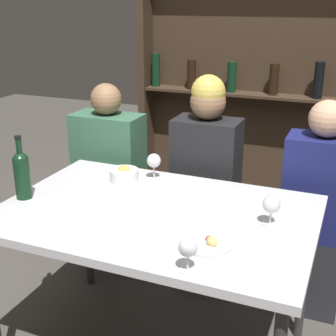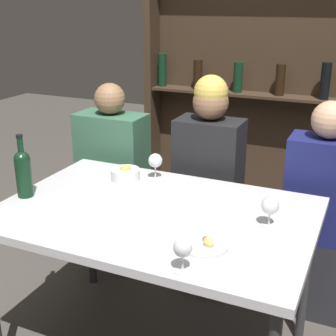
{
  "view_description": "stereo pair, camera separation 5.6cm",
  "coord_description": "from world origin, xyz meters",
  "px_view_note": "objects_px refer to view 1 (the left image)",
  "views": [
    {
      "loc": [
        0.75,
        -1.67,
        1.63
      ],
      "look_at": [
        0.0,
        0.14,
        0.91
      ],
      "focal_mm": 50.0,
      "sensor_mm": 36.0,
      "label": 1
    },
    {
      "loc": [
        0.8,
        -1.65,
        1.63
      ],
      "look_at": [
        0.0,
        0.14,
        0.91
      ],
      "focal_mm": 50.0,
      "sensor_mm": 36.0,
      "label": 2
    }
  ],
  "objects_px": {
    "food_plate_0": "(208,244)",
    "seated_person_right": "(316,218)",
    "wine_glass_1": "(271,205)",
    "seated_person_center": "(205,190)",
    "wine_glass_0": "(154,161)",
    "wine_bottle": "(22,172)",
    "wine_glass_2": "(188,249)",
    "seated_person_left": "(110,185)",
    "snack_bowl": "(124,174)"
  },
  "relations": [
    {
      "from": "food_plate_0",
      "to": "seated_person_right",
      "type": "xyz_separation_m",
      "value": [
        0.32,
        0.86,
        -0.22
      ]
    },
    {
      "from": "wine_glass_1",
      "to": "food_plate_0",
      "type": "xyz_separation_m",
      "value": [
        -0.18,
        -0.27,
        -0.08
      ]
    },
    {
      "from": "seated_person_center",
      "to": "seated_person_right",
      "type": "xyz_separation_m",
      "value": [
        0.61,
        -0.0,
        -0.06
      ]
    },
    {
      "from": "wine_glass_1",
      "to": "seated_person_center",
      "type": "xyz_separation_m",
      "value": [
        -0.47,
        0.6,
        -0.24
      ]
    },
    {
      "from": "wine_glass_0",
      "to": "food_plate_0",
      "type": "relative_size",
      "value": 0.71
    },
    {
      "from": "wine_glass_0",
      "to": "wine_bottle",
      "type": "bearing_deg",
      "value": -135.35
    },
    {
      "from": "wine_glass_1",
      "to": "seated_person_right",
      "type": "distance_m",
      "value": 0.68
    },
    {
      "from": "seated_person_center",
      "to": "seated_person_right",
      "type": "distance_m",
      "value": 0.61
    },
    {
      "from": "wine_glass_2",
      "to": "seated_person_right",
      "type": "height_order",
      "value": "seated_person_right"
    },
    {
      "from": "seated_person_center",
      "to": "seated_person_left",
      "type": "bearing_deg",
      "value": 180.0
    },
    {
      "from": "wine_bottle",
      "to": "snack_bowl",
      "type": "bearing_deg",
      "value": 48.54
    },
    {
      "from": "wine_glass_0",
      "to": "wine_glass_1",
      "type": "height_order",
      "value": "wine_glass_0"
    },
    {
      "from": "wine_glass_1",
      "to": "seated_person_left",
      "type": "relative_size",
      "value": 0.11
    },
    {
      "from": "wine_glass_0",
      "to": "wine_glass_1",
      "type": "distance_m",
      "value": 0.7
    },
    {
      "from": "seated_person_left",
      "to": "seated_person_right",
      "type": "bearing_deg",
      "value": -0.0
    },
    {
      "from": "food_plate_0",
      "to": "seated_person_right",
      "type": "distance_m",
      "value": 0.95
    },
    {
      "from": "seated_person_left",
      "to": "seated_person_right",
      "type": "height_order",
      "value": "seated_person_right"
    },
    {
      "from": "wine_bottle",
      "to": "food_plate_0",
      "type": "distance_m",
      "value": 0.93
    },
    {
      "from": "wine_glass_0",
      "to": "seated_person_center",
      "type": "distance_m",
      "value": 0.44
    },
    {
      "from": "wine_glass_1",
      "to": "snack_bowl",
      "type": "bearing_deg",
      "value": 165.2
    },
    {
      "from": "snack_bowl",
      "to": "wine_bottle",
      "type": "bearing_deg",
      "value": -131.46
    },
    {
      "from": "wine_glass_0",
      "to": "seated_person_left",
      "type": "distance_m",
      "value": 0.62
    },
    {
      "from": "wine_glass_1",
      "to": "seated_person_center",
      "type": "bearing_deg",
      "value": 128.05
    },
    {
      "from": "wine_glass_1",
      "to": "wine_glass_2",
      "type": "bearing_deg",
      "value": -112.65
    },
    {
      "from": "seated_person_center",
      "to": "snack_bowl",
      "type": "bearing_deg",
      "value": -127.68
    },
    {
      "from": "wine_glass_0",
      "to": "wine_glass_2",
      "type": "relative_size",
      "value": 1.08
    },
    {
      "from": "wine_glass_1",
      "to": "wine_glass_2",
      "type": "relative_size",
      "value": 1.01
    },
    {
      "from": "wine_glass_2",
      "to": "snack_bowl",
      "type": "xyz_separation_m",
      "value": [
        -0.58,
        0.66,
        -0.05
      ]
    },
    {
      "from": "wine_bottle",
      "to": "seated_person_right",
      "type": "distance_m",
      "value": 1.49
    },
    {
      "from": "wine_glass_0",
      "to": "seated_person_right",
      "type": "relative_size",
      "value": 0.11
    },
    {
      "from": "food_plate_0",
      "to": "seated_person_left",
      "type": "relative_size",
      "value": 0.16
    },
    {
      "from": "wine_bottle",
      "to": "food_plate_0",
      "type": "height_order",
      "value": "wine_bottle"
    },
    {
      "from": "snack_bowl",
      "to": "food_plate_0",
      "type": "bearing_deg",
      "value": -38.38
    },
    {
      "from": "wine_glass_2",
      "to": "seated_person_center",
      "type": "bearing_deg",
      "value": 104.89
    },
    {
      "from": "wine_bottle",
      "to": "snack_bowl",
      "type": "relative_size",
      "value": 2.04
    },
    {
      "from": "seated_person_left",
      "to": "seated_person_center",
      "type": "height_order",
      "value": "seated_person_center"
    },
    {
      "from": "wine_glass_0",
      "to": "seated_person_right",
      "type": "distance_m",
      "value": 0.9
    },
    {
      "from": "seated_person_right",
      "to": "wine_bottle",
      "type": "bearing_deg",
      "value": -148.41
    },
    {
      "from": "wine_bottle",
      "to": "wine_glass_0",
      "type": "bearing_deg",
      "value": 44.65
    },
    {
      "from": "seated_person_left",
      "to": "seated_person_center",
      "type": "bearing_deg",
      "value": 0.0
    },
    {
      "from": "food_plate_0",
      "to": "seated_person_left",
      "type": "distance_m",
      "value": 1.27
    },
    {
      "from": "wine_bottle",
      "to": "seated_person_right",
      "type": "bearing_deg",
      "value": 31.59
    },
    {
      "from": "food_plate_0",
      "to": "wine_glass_2",
      "type": "bearing_deg",
      "value": -93.2
    },
    {
      "from": "wine_glass_0",
      "to": "seated_person_left",
      "type": "xyz_separation_m",
      "value": [
        -0.44,
        0.31,
        -0.31
      ]
    },
    {
      "from": "wine_bottle",
      "to": "snack_bowl",
      "type": "xyz_separation_m",
      "value": [
        0.32,
        0.37,
        -0.09
      ]
    },
    {
      "from": "seated_person_center",
      "to": "wine_glass_1",
      "type": "bearing_deg",
      "value": -51.95
    },
    {
      "from": "wine_glass_0",
      "to": "wine_glass_2",
      "type": "xyz_separation_m",
      "value": [
        0.45,
        -0.74,
        -0.01
      ]
    },
    {
      "from": "seated_person_right",
      "to": "wine_glass_2",
      "type": "bearing_deg",
      "value": -107.42
    },
    {
      "from": "food_plate_0",
      "to": "seated_person_center",
      "type": "bearing_deg",
      "value": 108.53
    },
    {
      "from": "seated_person_left",
      "to": "seated_person_right",
      "type": "relative_size",
      "value": 1.0
    }
  ]
}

